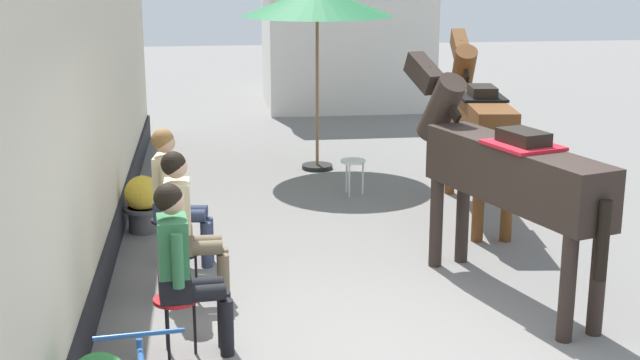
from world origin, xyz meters
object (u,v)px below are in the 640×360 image
saddled_horse_near (505,170)px  cafe_parasol (317,2)px  saddled_horse_far (477,117)px  spare_stool_white (353,164)px  seated_visitor_near (182,261)px  seated_visitor_middle (185,219)px  seated_visitor_far (174,190)px  flower_planter_farthest (143,203)px

saddled_horse_near → cafe_parasol: bearing=102.3°
saddled_horse_far → spare_stool_white: (-1.31, 0.95, -0.76)m
cafe_parasol → spare_stool_white: size_ratio=5.61×
seated_visitor_near → saddled_horse_far: (3.37, 3.48, 0.38)m
saddled_horse_near → cafe_parasol: size_ratio=1.12×
saddled_horse_far → saddled_horse_near: bearing=-101.7°
seated_visitor_middle → seated_visitor_far: (-0.13, 1.01, 0.00)m
saddled_horse_far → cafe_parasol: 3.12m
seated_visitor_far → saddled_horse_near: (2.97, -1.13, 0.38)m
seated_visitor_far → cafe_parasol: 4.53m
seated_visitor_far → saddled_horse_far: bearing=21.7°
seated_visitor_near → seated_visitor_far: same height
seated_visitor_near → spare_stool_white: seated_visitor_near is taller
seated_visitor_far → spare_stool_white: seated_visitor_far is taller
seated_visitor_far → spare_stool_white: 3.23m
flower_planter_farthest → cafe_parasol: size_ratio=0.25×
seated_visitor_near → saddled_horse_far: saddled_horse_far is taller
seated_visitor_near → flower_planter_farthest: (-0.52, 3.22, -0.44)m
saddled_horse_far → seated_visitor_far: bearing=-158.3°
saddled_horse_near → seated_visitor_far: bearing=159.1°
seated_visitor_middle → spare_stool_white: size_ratio=3.02×
saddled_horse_far → cafe_parasol: (-1.59, 2.40, 1.20)m
seated_visitor_far → saddled_horse_near: saddled_horse_near is taller
seated_visitor_near → saddled_horse_far: size_ratio=0.46×
seated_visitor_near → spare_stool_white: 4.90m
saddled_horse_far → spare_stool_white: size_ratio=6.50×
seated_visitor_far → saddled_horse_near: size_ratio=0.48×
spare_stool_white → cafe_parasol: bearing=101.1°
cafe_parasol → saddled_horse_near: bearing=-77.7°
seated_visitor_near → cafe_parasol: 6.34m
spare_stool_white → saddled_horse_near: bearing=-77.3°
saddled_horse_near → spare_stool_white: bearing=102.7°
seated_visitor_middle → flower_planter_farthest: 2.25m
saddled_horse_far → spare_stool_white: saddled_horse_far is taller
seated_visitor_far → saddled_horse_far: (3.50, 1.39, 0.38)m
seated_visitor_middle → saddled_horse_far: 4.15m
seated_visitor_middle → spare_stool_white: (2.05, 3.36, -0.38)m
saddled_horse_far → flower_planter_farthest: (-3.89, -0.26, -0.82)m
flower_planter_farthest → spare_stool_white: (2.58, 1.21, 0.07)m
seated_visitor_middle → cafe_parasol: size_ratio=0.54×
saddled_horse_far → flower_planter_farthest: 3.98m
seated_visitor_near → spare_stool_white: bearing=65.1°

